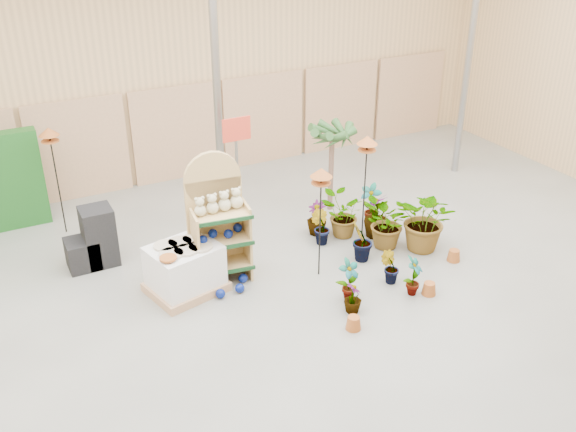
% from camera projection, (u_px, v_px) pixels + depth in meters
% --- Properties ---
extents(room, '(15.20, 12.10, 4.70)m').
position_uv_depth(room, '(289.00, 160.00, 8.85)').
color(room, slate).
rests_on(room, ground).
extents(display_shelf, '(0.94, 0.66, 2.10)m').
position_uv_depth(display_shelf, '(217.00, 223.00, 9.87)').
color(display_shelf, tan).
rests_on(display_shelf, ground).
extents(teddy_bears, '(0.78, 0.21, 0.33)m').
position_uv_depth(teddy_bears, '(220.00, 203.00, 9.63)').
color(teddy_bears, beige).
rests_on(teddy_bears, display_shelf).
extents(gazing_balls_shelf, '(0.77, 0.26, 0.15)m').
position_uv_depth(gazing_balls_shelf, '(221.00, 234.00, 9.84)').
color(gazing_balls_shelf, navy).
rests_on(gazing_balls_shelf, display_shelf).
extents(gazing_balls_floor, '(0.63, 0.39, 0.15)m').
position_uv_depth(gazing_balls_floor, '(232.00, 286.00, 9.91)').
color(gazing_balls_floor, navy).
rests_on(gazing_balls_floor, ground).
extents(pallet_stack, '(1.27, 1.13, 0.81)m').
position_uv_depth(pallet_stack, '(185.00, 269.00, 9.75)').
color(pallet_stack, tan).
rests_on(pallet_stack, ground).
extents(charcoal_planters, '(0.80, 0.50, 1.00)m').
position_uv_depth(charcoal_planters, '(94.00, 242.00, 10.44)').
color(charcoal_planters, black).
rests_on(charcoal_planters, ground).
extents(offer_sign, '(0.50, 0.08, 2.20)m').
position_uv_depth(offer_sign, '(237.00, 153.00, 10.81)').
color(offer_sign, gray).
rests_on(offer_sign, ground).
extents(bird_table_front, '(0.34, 0.34, 1.85)m').
position_uv_depth(bird_table_front, '(321.00, 176.00, 9.57)').
color(bird_table_front, black).
rests_on(bird_table_front, ground).
extents(bird_table_right, '(0.34, 0.34, 2.02)m').
position_uv_depth(bird_table_right, '(367.00, 144.00, 10.33)').
color(bird_table_right, black).
rests_on(bird_table_right, ground).
extents(bird_table_back, '(0.34, 0.34, 1.98)m').
position_uv_depth(bird_table_back, '(49.00, 136.00, 10.79)').
color(bird_table_back, black).
rests_on(bird_table_back, ground).
extents(palm, '(0.70, 0.70, 1.81)m').
position_uv_depth(palm, '(332.00, 133.00, 11.76)').
color(palm, brown).
rests_on(palm, ground).
extents(potted_plant_0, '(0.39, 0.29, 0.68)m').
position_uv_depth(potted_plant_0, '(349.00, 280.00, 9.57)').
color(potted_plant_0, '#295022').
rests_on(potted_plant_0, ground).
extents(potted_plant_1, '(0.53, 0.51, 0.75)m').
position_uv_depth(potted_plant_1, '(362.00, 242.00, 10.54)').
color(potted_plant_1, '#295022').
rests_on(potted_plant_1, ground).
extents(potted_plant_2, '(1.08, 1.06, 0.91)m').
position_uv_depth(potted_plant_2, '(387.00, 224.00, 10.91)').
color(potted_plant_2, '#295022').
rests_on(potted_plant_2, ground).
extents(potted_plant_3, '(0.62, 0.62, 0.81)m').
position_uv_depth(potted_plant_3, '(377.00, 216.00, 11.31)').
color(potted_plant_3, '#295022').
rests_on(potted_plant_3, ground).
extents(potted_plant_4, '(0.45, 0.49, 0.78)m').
position_uv_depth(potted_plant_4, '(370.00, 204.00, 11.77)').
color(potted_plant_4, '#295022').
rests_on(potted_plant_4, ground).
extents(potted_plant_5, '(0.40, 0.43, 0.62)m').
position_uv_depth(potted_plant_5, '(320.00, 227.00, 11.12)').
color(potted_plant_5, '#295022').
rests_on(potted_plant_5, ground).
extents(potted_plant_6, '(0.95, 0.91, 0.82)m').
position_uv_depth(potted_plant_6, '(342.00, 215.00, 11.30)').
color(potted_plant_6, '#295022').
rests_on(potted_plant_6, ground).
extents(potted_plant_7, '(0.32, 0.32, 0.47)m').
position_uv_depth(potted_plant_7, '(353.00, 298.00, 9.33)').
color(potted_plant_7, '#295022').
rests_on(potted_plant_7, ground).
extents(potted_plant_8, '(0.42, 0.40, 0.67)m').
position_uv_depth(potted_plant_8, '(413.00, 276.00, 9.68)').
color(potted_plant_8, '#295022').
rests_on(potted_plant_8, ground).
extents(potted_plant_9, '(0.38, 0.37, 0.54)m').
position_uv_depth(potted_plant_9, '(390.00, 268.00, 10.02)').
color(potted_plant_9, '#295022').
rests_on(potted_plant_9, ground).
extents(potted_plant_10, '(1.28, 1.33, 1.13)m').
position_uv_depth(potted_plant_10, '(427.00, 220.00, 10.81)').
color(potted_plant_10, '#295022').
rests_on(potted_plant_10, ground).
extents(potted_plant_11, '(0.41, 0.41, 0.64)m').
position_uv_depth(potted_plant_11, '(317.00, 218.00, 11.43)').
color(potted_plant_11, '#295022').
rests_on(potted_plant_11, ground).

